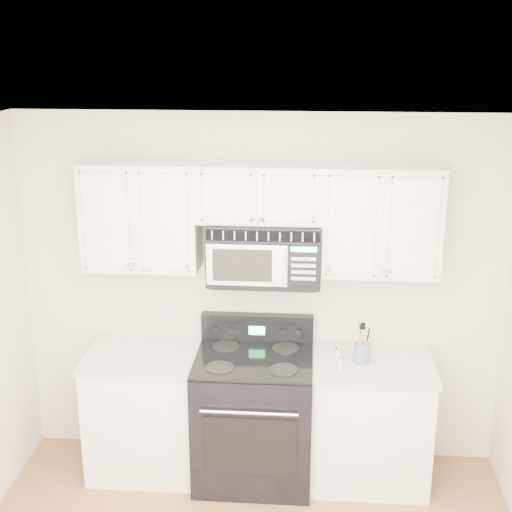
# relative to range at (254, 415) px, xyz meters

# --- Properties ---
(room) EXTENTS (3.51, 3.51, 2.61)m
(room) POSITION_rel_range_xyz_m (0.02, -1.40, 0.82)
(room) COLOR brown
(room) RESTS_ON ground
(base_cabinet_left) EXTENTS (0.86, 0.65, 0.92)m
(base_cabinet_left) POSITION_rel_range_xyz_m (-0.78, 0.03, -0.06)
(base_cabinet_left) COLOR white
(base_cabinet_left) RESTS_ON ground
(base_cabinet_right) EXTENTS (0.86, 0.65, 0.92)m
(base_cabinet_right) POSITION_rel_range_xyz_m (0.82, 0.03, -0.06)
(base_cabinet_right) COLOR white
(base_cabinet_right) RESTS_ON ground
(range) EXTENTS (0.82, 0.75, 1.14)m
(range) POSITION_rel_range_xyz_m (0.00, 0.00, 0.00)
(range) COLOR black
(range) RESTS_ON ground
(upper_cabinets) EXTENTS (2.44, 0.37, 0.75)m
(upper_cabinets) POSITION_rel_range_xyz_m (0.02, 0.18, 1.45)
(upper_cabinets) COLOR white
(upper_cabinets) RESTS_ON ground
(microwave) EXTENTS (0.77, 0.44, 0.43)m
(microwave) POSITION_rel_range_xyz_m (0.06, 0.15, 1.18)
(microwave) COLOR black
(microwave) RESTS_ON ground
(utensil_crock) EXTENTS (0.11, 0.11, 0.30)m
(utensil_crock) POSITION_rel_range_xyz_m (0.75, 0.01, 0.51)
(utensil_crock) COLOR slate
(utensil_crock) RESTS_ON base_cabinet_right
(shaker_salt) EXTENTS (0.05, 0.05, 0.11)m
(shaker_salt) POSITION_rel_range_xyz_m (0.59, 0.02, 0.49)
(shaker_salt) COLOR silver
(shaker_salt) RESTS_ON base_cabinet_right
(shaker_pepper) EXTENTS (0.04, 0.04, 0.09)m
(shaker_pepper) POSITION_rel_range_xyz_m (0.60, -0.10, 0.48)
(shaker_pepper) COLOR silver
(shaker_pepper) RESTS_ON base_cabinet_right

